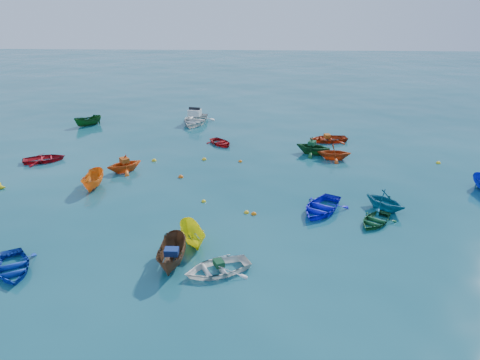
{
  "coord_description": "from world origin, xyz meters",
  "views": [
    {
      "loc": [
        1.21,
        -24.71,
        12.7
      ],
      "look_at": [
        0.0,
        5.0,
        0.4
      ],
      "focal_mm": 35.0,
      "sensor_mm": 36.0,
      "label": 1
    }
  ],
  "objects_px": {
    "dinghy_blue_sw": "(13,271)",
    "dinghy_white_near": "(217,272)",
    "dinghy_blue_se": "(321,211)",
    "motorboat_white": "(195,123)"
  },
  "relations": [
    {
      "from": "dinghy_white_near",
      "to": "motorboat_white",
      "type": "distance_m",
      "value": 26.77
    },
    {
      "from": "dinghy_blue_sw",
      "to": "dinghy_white_near",
      "type": "relative_size",
      "value": 1.0
    },
    {
      "from": "dinghy_blue_sw",
      "to": "dinghy_white_near",
      "type": "height_order",
      "value": "dinghy_blue_sw"
    },
    {
      "from": "dinghy_white_near",
      "to": "dinghy_blue_se",
      "type": "relative_size",
      "value": 0.87
    },
    {
      "from": "dinghy_blue_sw",
      "to": "dinghy_white_near",
      "type": "distance_m",
      "value": 9.86
    },
    {
      "from": "dinghy_blue_se",
      "to": "motorboat_white",
      "type": "xyz_separation_m",
      "value": [
        -10.29,
        19.54,
        0.0
      ]
    },
    {
      "from": "dinghy_blue_sw",
      "to": "dinghy_blue_se",
      "type": "distance_m",
      "value": 17.21
    },
    {
      "from": "dinghy_blue_sw",
      "to": "dinghy_blue_se",
      "type": "height_order",
      "value": "dinghy_blue_se"
    },
    {
      "from": "dinghy_white_near",
      "to": "dinghy_blue_se",
      "type": "height_order",
      "value": "dinghy_blue_se"
    },
    {
      "from": "dinghy_blue_sw",
      "to": "motorboat_white",
      "type": "distance_m",
      "value": 27.25
    }
  ]
}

